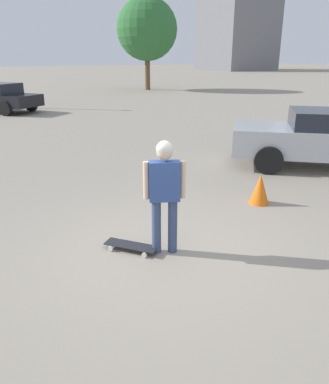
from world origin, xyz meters
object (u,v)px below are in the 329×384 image
(skateboard, at_px, (131,246))
(car_parked_near, at_px, (329,138))
(traffic_cone, at_px, (260,189))
(person, at_px, (164,187))

(skateboard, bearing_deg, car_parked_near, -115.82)
(car_parked_near, distance_m, traffic_cone, 3.47)
(skateboard, height_order, car_parked_near, car_parked_near)
(car_parked_near, bearing_deg, traffic_cone, 59.01)
(person, relative_size, car_parked_near, 0.36)
(person, distance_m, car_parked_near, 6.15)
(skateboard, xyz_separation_m, traffic_cone, (0.50, -3.01, 0.23))
(person, bearing_deg, car_parked_near, 42.25)
(person, distance_m, traffic_cone, 2.80)
(person, height_order, traffic_cone, person)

